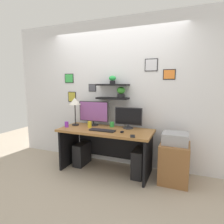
{
  "coord_description": "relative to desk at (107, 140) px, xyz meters",
  "views": [
    {
      "loc": [
        1.29,
        -2.89,
        1.53
      ],
      "look_at": [
        0.1,
        0.05,
        1.05
      ],
      "focal_mm": 30.34,
      "sensor_mm": 36.0,
      "label": 1
    }
  ],
  "objects": [
    {
      "name": "water_cup",
      "position": [
        -0.33,
        -0.02,
        0.27
      ],
      "size": [
        0.07,
        0.07,
        0.11
      ],
      "primitive_type": "cylinder",
      "color": "yellow",
      "rests_on": "desk"
    },
    {
      "name": "monitor_right",
      "position": [
        0.34,
        0.16,
        0.4
      ],
      "size": [
        0.49,
        0.18,
        0.37
      ],
      "color": "#2D2D33",
      "rests_on": "desk"
    },
    {
      "name": "computer_mouse",
      "position": [
        0.34,
        -0.16,
        0.23
      ],
      "size": [
        0.06,
        0.09,
        0.03
      ],
      "primitive_type": "ellipsoid",
      "color": "black",
      "rests_on": "desk"
    },
    {
      "name": "computer_tower_right",
      "position": [
        0.59,
        -0.02,
        -0.31
      ],
      "size": [
        0.18,
        0.4,
        0.46
      ],
      "primitive_type": "cube",
      "color": "black",
      "rests_on": "ground"
    },
    {
      "name": "cell_phone",
      "position": [
        0.55,
        -0.3,
        0.22
      ],
      "size": [
        0.11,
        0.15,
        0.01
      ],
      "primitive_type": "cube",
      "rotation": [
        0.0,
        0.0,
        0.28
      ],
      "color": "black",
      "rests_on": "desk"
    },
    {
      "name": "ground_plane",
      "position": [
        0.0,
        -0.05,
        -0.54
      ],
      "size": [
        8.0,
        8.0,
        0.0
      ],
      "primitive_type": "plane",
      "color": "tan"
    },
    {
      "name": "keyboard",
      "position": [
        -0.01,
        -0.17,
        0.22
      ],
      "size": [
        0.44,
        0.14,
        0.02
      ],
      "primitive_type": "cube",
      "color": "black",
      "rests_on": "desk"
    },
    {
      "name": "coffee_mug",
      "position": [
        0.03,
        0.17,
        0.26
      ],
      "size": [
        0.08,
        0.08,
        0.09
      ],
      "primitive_type": "cylinder",
      "color": "green",
      "rests_on": "desk"
    },
    {
      "name": "monitor_left",
      "position": [
        -0.34,
        0.16,
        0.45
      ],
      "size": [
        0.59,
        0.18,
        0.45
      ],
      "color": "black",
      "rests_on": "desk"
    },
    {
      "name": "drawer_cabinet",
      "position": [
        1.14,
        0.02,
        -0.23
      ],
      "size": [
        0.44,
        0.5,
        0.61
      ],
      "primitive_type": "cube",
      "color": "brown",
      "rests_on": "ground"
    },
    {
      "name": "pen_cup",
      "position": [
        -0.72,
        -0.16,
        0.26
      ],
      "size": [
        0.07,
        0.07,
        0.1
      ],
      "primitive_type": "cylinder",
      "color": "purple",
      "rests_on": "desk"
    },
    {
      "name": "computer_tower_left",
      "position": [
        -0.53,
        0.03,
        -0.33
      ],
      "size": [
        0.18,
        0.4,
        0.41
      ],
      "primitive_type": "cube",
      "color": "black",
      "rests_on": "ground"
    },
    {
      "name": "desk_lamp",
      "position": [
        -0.66,
        0.03,
        0.64
      ],
      "size": [
        0.22,
        0.22,
        0.52
      ],
      "color": "black",
      "rests_on": "desk"
    },
    {
      "name": "printer",
      "position": [
        1.14,
        0.02,
        0.16
      ],
      "size": [
        0.38,
        0.34,
        0.17
      ],
      "primitive_type": "cube",
      "color": "#9E9EA3",
      "rests_on": "drawer_cabinet"
    },
    {
      "name": "back_wall_assembly",
      "position": [
        0.0,
        0.38,
        0.81
      ],
      "size": [
        4.4,
        0.24,
        2.7
      ],
      "color": "silver",
      "rests_on": "ground"
    },
    {
      "name": "desk",
      "position": [
        0.0,
        0.0,
        0.0
      ],
      "size": [
        1.61,
        0.68,
        0.75
      ],
      "color": "#9E6B38",
      "rests_on": "ground"
    }
  ]
}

